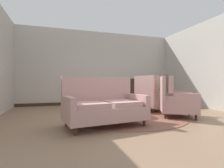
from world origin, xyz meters
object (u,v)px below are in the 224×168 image
Objects in this scene: settee at (104,106)px; side_table at (152,96)px; coffee_table at (124,103)px; armchair_back_corner at (150,97)px; armchair_foreground_right at (111,98)px; armchair_near_sideboard at (174,100)px; porcelain_vase at (124,94)px; sideboard at (140,92)px.

side_table is (2.39, 2.09, 0.00)m from settee.
coffee_table is at bearing -141.39° from side_table.
coffee_table is at bearing 93.68° from armchair_back_corner.
armchair_back_corner is at bearing 163.23° from armchair_foreground_right.
coffee_table is at bearing 96.97° from armchair_near_sideboard.
settee reaches higher than armchair_foreground_right.
coffee_table is 0.23m from porcelain_vase.
porcelain_vase is 1.10m from armchair_foreground_right.
armchair_back_corner is 2.28m from sideboard.
settee is at bearing -127.02° from sideboard.
sideboard is (1.88, 1.65, 0.09)m from armchair_foreground_right.
sideboard reaches higher than armchair_foreground_right.
settee is 3.18m from side_table.
armchair_foreground_right is (-0.01, 1.08, -0.16)m from porcelain_vase.
sideboard reaches higher than porcelain_vase.
settee is 4.37m from sideboard.
settee is 1.75× the size of armchair_foreground_right.
armchair_back_corner is (1.13, -0.50, 0.04)m from armchair_foreground_right.
side_table is (1.60, 1.28, 0.04)m from coffee_table.
porcelain_vase reaches higher than coffee_table.
armchair_foreground_right is at bearing -138.63° from sideboard.
armchair_foreground_right is 2.51m from sideboard.
side_table is at bearing 16.57° from armchair_near_sideboard.
armchair_near_sideboard is (1.21, -0.49, 0.07)m from coffee_table.
armchair_back_corner is (1.12, 0.58, -0.12)m from porcelain_vase.
armchair_foreground_right is (0.75, 1.84, 0.02)m from settee.
side_table is 0.61× the size of sideboard.
armchair_near_sideboard is at bearing -22.17° from coffee_table.
settee is 1.57× the size of sideboard.
sideboard is (1.84, 2.68, 0.15)m from coffee_table.
sideboard reaches higher than side_table.
sideboard is at bearing 55.53° from coffee_table.
settee is at bearing 128.14° from armchair_near_sideboard.
side_table is at bearing 33.18° from settee.
coffee_table is at bearing 99.24° from armchair_foreground_right.
settee is (-0.79, -0.81, 0.04)m from coffee_table.
armchair_foreground_right is 1.47× the size of side_table.
armchair_foreground_right is at bearing 90.45° from porcelain_vase.
settee is (-0.76, -0.75, -0.18)m from porcelain_vase.
armchair_near_sideboard reaches higher than side_table.
armchair_foreground_right is at bearing 92.09° from coffee_table.
armchair_near_sideboard reaches higher than armchair_foreground_right.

